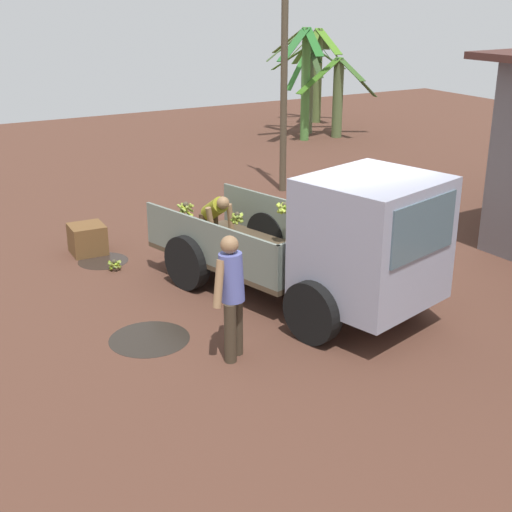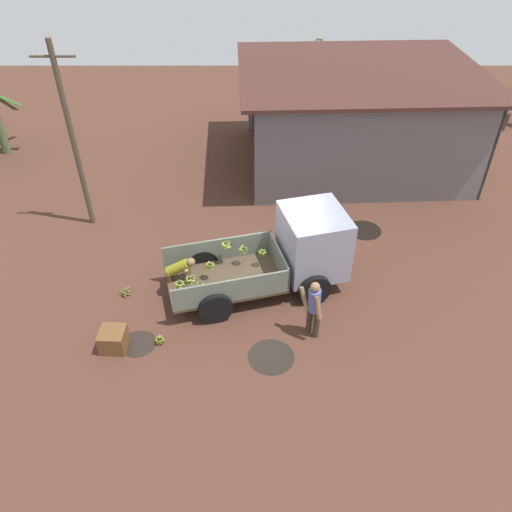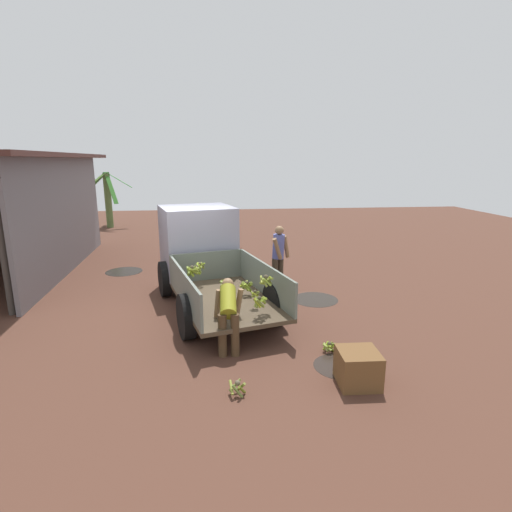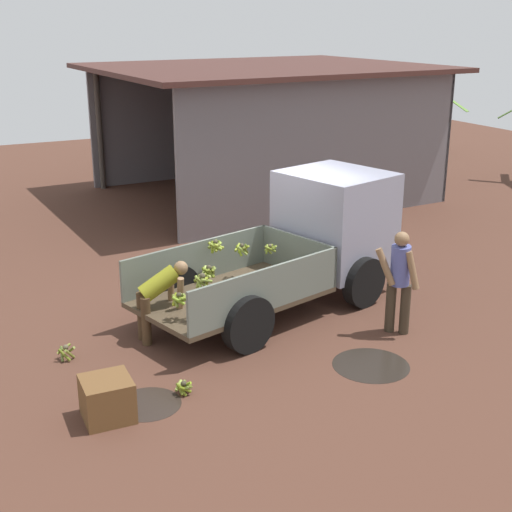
{
  "view_description": "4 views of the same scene",
  "coord_description": "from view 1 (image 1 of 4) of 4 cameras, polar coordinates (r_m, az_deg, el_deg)",
  "views": [
    {
      "loc": [
        8.08,
        -6.16,
        4.41
      ],
      "look_at": [
        -0.05,
        -1.52,
        0.9
      ],
      "focal_mm": 50.0,
      "sensor_mm": 36.0,
      "label": 1
    },
    {
      "loc": [
        -0.44,
        -10.77,
        9.0
      ],
      "look_at": [
        -0.44,
        -0.77,
        1.1
      ],
      "focal_mm": 35.0,
      "sensor_mm": 36.0,
      "label": 2
    },
    {
      "loc": [
        -8.92,
        -0.77,
        3.26
      ],
      "look_at": [
        -0.75,
        -1.66,
        1.27
      ],
      "focal_mm": 28.0,
      "sensor_mm": 36.0,
      "label": 3
    },
    {
      "loc": [
        -5.58,
        -10.48,
        4.67
      ],
      "look_at": [
        -1.08,
        -1.53,
        1.29
      ],
      "focal_mm": 50.0,
      "sensor_mm": 36.0,
      "label": 4
    }
  ],
  "objects": [
    {
      "name": "ground",
      "position": [
        11.07,
        7.01,
        -3.09
      ],
      "size": [
        36.0,
        36.0,
        0.0
      ],
      "primitive_type": "plane",
      "color": "#4D2F23"
    },
    {
      "name": "mud_patch_0",
      "position": [
        9.75,
        -8.52,
        -6.57
      ],
      "size": [
        1.09,
        1.09,
        0.01
      ],
      "primitive_type": "cylinder",
      "color": "black",
      "rests_on": "ground"
    },
    {
      "name": "mud_patch_1",
      "position": [
        12.61,
        -12.13,
        -0.39
      ],
      "size": [
        0.86,
        0.86,
        0.01
      ],
      "primitive_type": "cylinder",
      "color": "black",
      "rests_on": "ground"
    },
    {
      "name": "cargo_truck",
      "position": [
        9.93,
        7.18,
        0.96
      ],
      "size": [
        4.9,
        2.87,
        2.13
      ],
      "rotation": [
        0.0,
        0.0,
        0.26
      ],
      "color": "#493A29",
      "rests_on": "ground"
    },
    {
      "name": "utility_pole",
      "position": [
        16.22,
        2.27,
        15.13
      ],
      "size": [
        1.18,
        0.15,
        5.57
      ],
      "color": "#4B4030",
      "rests_on": "ground"
    },
    {
      "name": "banana_palm_0",
      "position": [
        23.52,
        4.23,
        13.35
      ],
      "size": [
        2.01,
        2.31,
        2.79
      ],
      "color": "#697950",
      "rests_on": "ground"
    },
    {
      "name": "banana_palm_2",
      "position": [
        22.93,
        6.54,
        12.64
      ],
      "size": [
        2.07,
        2.99,
        2.46
      ],
      "color": "#536539",
      "rests_on": "ground"
    },
    {
      "name": "banana_palm_3",
      "position": [
        22.32,
        3.92,
        13.93
      ],
      "size": [
        2.68,
        2.54,
        3.37
      ],
      "color": "#4C813B",
      "rests_on": "ground"
    },
    {
      "name": "banana_palm_4",
      "position": [
        25.56,
        4.92,
        14.38
      ],
      "size": [
        2.62,
        1.82,
        3.19
      ],
      "color": "#536634",
      "rests_on": "ground"
    },
    {
      "name": "person_foreground_visitor",
      "position": [
        8.81,
        -2.0,
        -2.87
      ],
      "size": [
        0.6,
        0.56,
        1.64
      ],
      "rotation": [
        0.0,
        0.0,
        3.85
      ],
      "color": "#392E21",
      "rests_on": "ground"
    },
    {
      "name": "person_worker_loading",
      "position": [
        12.29,
        -3.38,
        3.06
      ],
      "size": [
        0.79,
        0.55,
        1.2
      ],
      "rotation": [
        0.0,
        0.0,
        -0.03
      ],
      "color": "#47321F",
      "rests_on": "ground"
    },
    {
      "name": "banana_bunch_on_ground_0",
      "position": [
        13.69,
        -6.23,
        2.21
      ],
      "size": [
        0.26,
        0.26,
        0.23
      ],
      "color": "brown",
      "rests_on": "ground"
    },
    {
      "name": "banana_bunch_on_ground_1",
      "position": [
        12.13,
        -11.26,
        -0.65
      ],
      "size": [
        0.25,
        0.25,
        0.19
      ],
      "color": "#403A2A",
      "rests_on": "ground"
    },
    {
      "name": "wooden_crate_0",
      "position": [
        12.98,
        -13.33,
        1.33
      ],
      "size": [
        0.61,
        0.61,
        0.52
      ],
      "primitive_type": "cube",
      "rotation": [
        0.0,
        0.0,
        1.53
      ],
      "color": "brown",
      "rests_on": "ground"
    }
  ]
}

